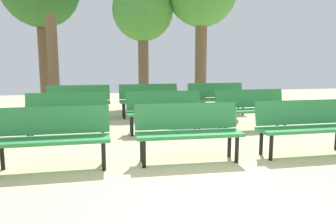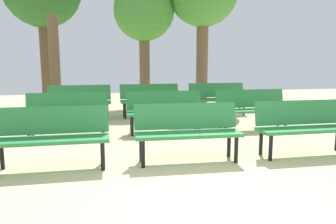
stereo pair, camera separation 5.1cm
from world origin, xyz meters
TOP-DOWN VIEW (x-y plane):
  - ground_plane at (0.00, 0.00)m, footprint 24.00×24.00m
  - bench_r0_c0 at (-1.94, 1.62)m, footprint 1.60×0.49m
  - bench_r0_c1 at (0.03, 1.59)m, footprint 1.62×0.55m
  - bench_r0_c2 at (1.98, 1.55)m, footprint 1.60×0.50m
  - bench_r1_c0 at (-1.92, 3.64)m, footprint 1.61×0.52m
  - bench_r1_c1 at (0.07, 3.59)m, footprint 1.62×0.55m
  - bench_r1_c2 at (2.02, 3.53)m, footprint 1.60×0.49m
  - bench_r2_c0 at (-1.79, 5.59)m, footprint 1.60×0.49m
  - bench_r2_c1 at (0.06, 5.61)m, footprint 1.60×0.50m
  - bench_r2_c2 at (1.96, 5.57)m, footprint 1.61×0.51m
  - tree_0 at (-2.58, 7.31)m, footprint 0.31×0.31m
  - tree_1 at (0.23, 7.98)m, footprint 2.00×2.00m

SIDE VIEW (x-z plane):
  - ground_plane at x=0.00m, z-range 0.00..0.00m
  - bench_r0_c0 at x=-1.94m, z-range 0.07..0.94m
  - bench_r0_c1 at x=0.03m, z-range 0.07..0.94m
  - bench_r0_c2 at x=1.98m, z-range 0.07..0.94m
  - bench_r1_c0 at x=-1.92m, z-range 0.07..0.94m
  - bench_r1_c1 at x=0.07m, z-range 0.07..0.94m
  - bench_r1_c2 at x=2.02m, z-range 0.07..0.94m
  - bench_r2_c0 at x=-1.79m, z-range 0.07..0.94m
  - bench_r2_c1 at x=0.06m, z-range 0.07..0.94m
  - bench_r2_c2 at x=1.96m, z-range 0.07..0.94m
  - tree_0 at x=-2.58m, z-range 0.00..2.83m
  - tree_1 at x=0.23m, z-range 0.99..5.12m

